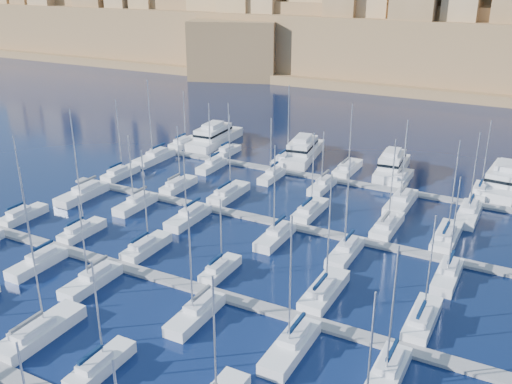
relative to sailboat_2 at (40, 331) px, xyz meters
The scene contains 46 objects.
ground 29.99m from the sailboat_2, 68.71° to the left, with size 600.00×600.00×0.00m, color black.
pontoon_mid_near 19.30m from the sailboat_2, 55.67° to the left, with size 84.00×2.00×0.40m, color slate.
pontoon_mid_far 39.47m from the sailboat_2, 73.99° to the left, with size 84.00×2.00×0.40m, color slate.
pontoon_far 60.92m from the sailboat_2, 79.71° to the left, with size 84.00×2.00×0.40m, color slate.
sailboat_2 is the anchor object (origin of this frame).
sailboat_3 9.54m from the sailboat_2, ahead, with size 2.38×7.94×12.25m.
sailboat_12 33.55m from the sailboat_2, 141.62° to the left, with size 2.40×8.00×13.74m.
sailboat_13 25.10m from the sailboat_2, 123.98° to the left, with size 2.39×7.97×11.71m.
sailboat_14 21.23m from the sailboat_2, 96.44° to the left, with size 2.56×8.54×14.92m.
sailboat_15 22.79m from the sailboat_2, 64.10° to the left, with size 2.20×7.33×10.67m.
sailboat_16 32.22m from the sailboat_2, 42.51° to the left, with size 2.98×9.92×15.76m.
sailboat_17 41.41m from the sailboat_2, 31.02° to the left, with size 2.71×9.04×13.35m.
sailboat_19 16.26m from the sailboat_2, 138.37° to the left, with size 2.55×8.49×14.44m.
sailboat_20 10.97m from the sailboat_2, 103.90° to the left, with size 2.64×8.80×12.63m.
sailboat_21 16.62m from the sailboat_2, 39.74° to the left, with size 2.65×8.84×13.80m.
sailboat_22 26.73m from the sailboat_2, 22.51° to the left, with size 2.89×9.64×15.92m.
sailboat_23 36.17m from the sailboat_2, 16.92° to the left, with size 2.71×9.04×15.05m.
sailboat_24 50.11m from the sailboat_2, 120.77° to the left, with size 2.53×8.45×14.96m.
sailboat_25 44.74m from the sailboat_2, 106.02° to the left, with size 2.50×8.35×11.77m.
sailboat_26 43.83m from the sailboat_2, 93.16° to the left, with size 2.97×9.89×14.71m.
sailboat_27 45.29m from the sailboat_2, 73.59° to the left, with size 2.78×9.26×13.72m.
sailboat_28 50.38m from the sailboat_2, 59.91° to the left, with size 2.87×9.56×14.40m.
sailboat_29 55.43m from the sailboat_2, 52.30° to the left, with size 3.03×10.10×15.37m.
sailboat_30 40.17m from the sailboat_2, 127.45° to the left, with size 3.10×10.33×15.97m.
sailboat_31 35.42m from the sailboat_2, 112.54° to the left, with size 2.60×8.65×12.80m.
sailboat_32 32.51m from the sailboat_2, 95.16° to the left, with size 2.80×9.35×12.84m.
sailboat_33 34.72m from the sailboat_2, 69.79° to the left, with size 2.68×8.93×14.83m.
sailboat_34 39.66m from the sailboat_2, 55.27° to the left, with size 2.67×8.90×14.75m.
sailboat_35 48.68m from the sailboat_2, 42.11° to the left, with size 2.64×8.80×14.42m.
sailboat_36 70.34m from the sailboat_2, 112.05° to the left, with size 2.62×8.74×12.48m.
sailboat_37 66.26m from the sailboat_2, 102.93° to the left, with size 2.25×7.49×11.15m.
sailboat_38 65.58m from the sailboat_2, 91.46° to the left, with size 2.84×9.48×15.87m.
sailboat_39 66.65m from the sailboat_2, 80.29° to the left, with size 2.93×9.76×13.62m.
sailboat_40 68.68m from the sailboat_2, 71.45° to the left, with size 2.58×8.59×11.90m.
sailboat_41 74.11m from the sailboat_2, 61.27° to the left, with size 2.50×8.33×13.49m.
sailboat_42 59.72m from the sailboat_2, 115.64° to the left, with size 3.13×10.43×16.99m.
sailboat_43 56.49m from the sailboat_2, 103.12° to the left, with size 2.42×8.05×13.50m.
sailboat_44 55.26m from the sailboat_2, 89.86° to the left, with size 2.27×7.55×12.12m.
sailboat_45 55.84m from the sailboat_2, 79.27° to the left, with size 2.51×8.36×11.07m.
sailboat_46 59.09m from the sailboat_2, 65.26° to the left, with size 3.24×10.79×15.14m.
sailboat_47 64.60m from the sailboat_2, 56.78° to the left, with size 3.01×10.03×14.47m.
motor_yacht_a 73.02m from the sailboat_2, 107.03° to the left, with size 6.10×17.68×5.25m.
motor_yacht_b 69.46m from the sailboat_2, 89.78° to the left, with size 7.38×17.25×5.25m.
motor_yacht_c 71.23m from the sailboat_2, 74.47° to the left, with size 5.74×15.30×5.25m.
motor_yacht_d 80.57m from the sailboat_2, 61.13° to the left, with size 7.20×19.36×5.25m.
fortified_city 184.04m from the sailboat_2, 86.66° to the left, with size 460.00×108.95×59.52m.
Camera 1 is at (33.27, -62.19, 36.90)m, focal length 40.00 mm.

